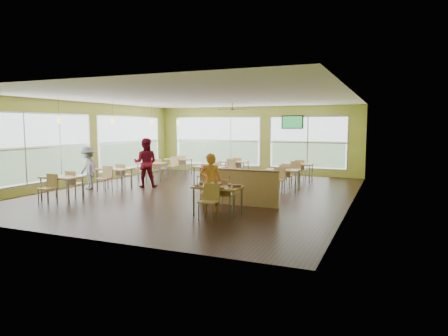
# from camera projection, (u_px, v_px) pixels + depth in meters

# --- Properties ---
(room) EXTENTS (12.00, 12.04, 3.20)m
(room) POSITION_uv_depth(u_px,v_px,m) (200.00, 146.00, 13.55)
(room) COLOR black
(room) RESTS_ON ground
(window_bays) EXTENTS (9.24, 10.24, 2.38)m
(window_bays) POSITION_uv_depth(u_px,v_px,m) (177.00, 144.00, 17.40)
(window_bays) COLOR white
(window_bays) RESTS_ON room
(main_table) EXTENTS (1.22, 1.52, 0.87)m
(main_table) POSITION_uv_depth(u_px,v_px,m) (218.00, 191.00, 10.13)
(main_table) COLOR #DEB877
(main_table) RESTS_ON floor
(half_wall_divider) EXTENTS (2.40, 0.14, 1.04)m
(half_wall_divider) POSITION_uv_depth(u_px,v_px,m) (238.00, 187.00, 11.47)
(half_wall_divider) COLOR #DEB877
(half_wall_divider) RESTS_ON floor
(dining_tables) EXTENTS (6.92, 8.72, 0.87)m
(dining_tables) POSITION_uv_depth(u_px,v_px,m) (195.00, 168.00, 15.62)
(dining_tables) COLOR #DEB877
(dining_tables) RESTS_ON floor
(pendant_lights) EXTENTS (0.11, 7.31, 0.86)m
(pendant_lights) POSITION_uv_depth(u_px,v_px,m) (133.00, 121.00, 15.31)
(pendant_lights) COLOR #2D2119
(pendant_lights) RESTS_ON ceiling
(ceiling_fan) EXTENTS (1.25, 1.25, 0.29)m
(ceiling_fan) POSITION_uv_depth(u_px,v_px,m) (232.00, 109.00, 16.15)
(ceiling_fan) COLOR #2D2119
(ceiling_fan) RESTS_ON ceiling
(tv_backwall) EXTENTS (1.00, 0.07, 0.60)m
(tv_backwall) POSITION_uv_depth(u_px,v_px,m) (292.00, 122.00, 18.16)
(tv_backwall) COLOR black
(tv_backwall) RESTS_ON wall_back
(man_plaid) EXTENTS (0.67, 0.55, 1.57)m
(man_plaid) POSITION_uv_depth(u_px,v_px,m) (210.00, 183.00, 10.44)
(man_plaid) COLOR #D44617
(man_plaid) RESTS_ON floor
(patron_maroon) EXTENTS (1.09, 0.98, 1.83)m
(patron_maroon) POSITION_uv_depth(u_px,v_px,m) (146.00, 163.00, 14.79)
(patron_maroon) COLOR maroon
(patron_maroon) RESTS_ON floor
(patron_grey) EXTENTS (1.15, 0.94, 1.54)m
(patron_grey) POSITION_uv_depth(u_px,v_px,m) (88.00, 168.00, 14.37)
(patron_grey) COLOR slate
(patron_grey) RESTS_ON floor
(cup_blue) EXTENTS (0.11, 0.11, 0.38)m
(cup_blue) POSITION_uv_depth(u_px,v_px,m) (201.00, 184.00, 10.04)
(cup_blue) COLOR white
(cup_blue) RESTS_ON main_table
(cup_yellow) EXTENTS (0.10, 0.10, 0.34)m
(cup_yellow) POSITION_uv_depth(u_px,v_px,m) (213.00, 185.00, 9.93)
(cup_yellow) COLOR white
(cup_yellow) RESTS_ON main_table
(cup_red_near) EXTENTS (0.10, 0.10, 0.35)m
(cup_red_near) POSITION_uv_depth(u_px,v_px,m) (219.00, 184.00, 9.96)
(cup_red_near) COLOR white
(cup_red_near) RESTS_ON main_table
(cup_red_far) EXTENTS (0.09, 0.09, 0.33)m
(cup_red_far) POSITION_uv_depth(u_px,v_px,m) (230.00, 185.00, 9.83)
(cup_red_far) COLOR white
(cup_red_far) RESTS_ON main_table
(food_basket) EXTENTS (0.25, 0.25, 0.06)m
(food_basket) POSITION_uv_depth(u_px,v_px,m) (237.00, 186.00, 10.01)
(food_basket) COLOR black
(food_basket) RESTS_ON main_table
(ketchup_cup) EXTENTS (0.05, 0.05, 0.02)m
(ketchup_cup) POSITION_uv_depth(u_px,v_px,m) (233.00, 188.00, 9.79)
(ketchup_cup) COLOR maroon
(ketchup_cup) RESTS_ON main_table
(wrapper_left) EXTENTS (0.20, 0.19, 0.04)m
(wrapper_left) POSITION_uv_depth(u_px,v_px,m) (197.00, 185.00, 10.12)
(wrapper_left) COLOR #A2794E
(wrapper_left) RESTS_ON main_table
(wrapper_mid) EXTENTS (0.23, 0.21, 0.05)m
(wrapper_mid) POSITION_uv_depth(u_px,v_px,m) (220.00, 184.00, 10.31)
(wrapper_mid) COLOR #A2794E
(wrapper_mid) RESTS_ON main_table
(wrapper_right) EXTENTS (0.15, 0.13, 0.04)m
(wrapper_right) POSITION_uv_depth(u_px,v_px,m) (222.00, 188.00, 9.74)
(wrapper_right) COLOR #A2794E
(wrapper_right) RESTS_ON main_table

